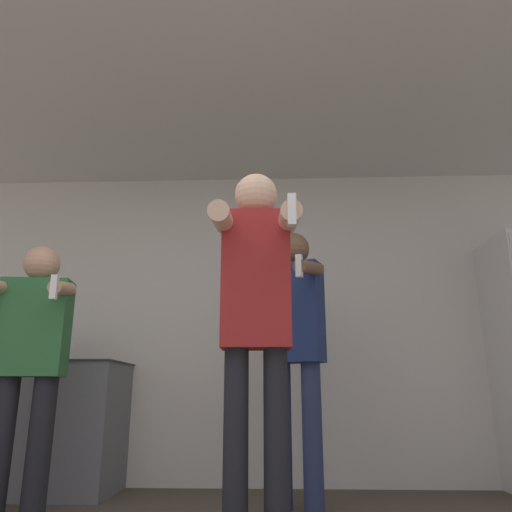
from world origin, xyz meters
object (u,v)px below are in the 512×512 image
at_px(bottle_brown_liquor, 58,351).
at_px(person_woman_foreground, 256,307).
at_px(bottle_red_label, 3,344).
at_px(person_spectator_back, 294,336).
at_px(person_man_side, 30,355).
at_px(bottle_dark_rum, 15,350).

bearing_deg(bottle_brown_liquor, person_woman_foreground, -42.58).
relative_size(bottle_red_label, person_spectator_back, 0.19).
bearing_deg(bottle_red_label, person_man_side, -51.95).
bearing_deg(bottle_brown_liquor, person_spectator_back, -14.29).
height_order(bottle_red_label, bottle_brown_liquor, bottle_red_label).
height_order(bottle_red_label, person_spectator_back, person_spectator_back).
distance_m(bottle_red_label, bottle_dark_rum, 0.11).
xyz_separation_m(bottle_dark_rum, person_man_side, (0.52, -0.78, -0.11)).
height_order(bottle_brown_liquor, person_spectator_back, person_spectator_back).
distance_m(bottle_brown_liquor, person_spectator_back, 1.84).
bearing_deg(person_man_side, bottle_brown_liquor, 102.83).
relative_size(bottle_red_label, bottle_brown_liquor, 1.34).
distance_m(bottle_red_label, bottle_brown_liquor, 0.44).
bearing_deg(person_woman_foreground, bottle_brown_liquor, 137.42).
relative_size(bottle_brown_liquor, person_man_side, 0.16).
bearing_deg(bottle_brown_liquor, bottle_dark_rum, -180.00).
height_order(bottle_red_label, person_woman_foreground, person_woman_foreground).
bearing_deg(bottle_dark_rum, bottle_red_label, 180.00).
distance_m(bottle_brown_liquor, person_woman_foreground, 2.14).
bearing_deg(person_spectator_back, bottle_dark_rum, 167.91).
xyz_separation_m(bottle_dark_rum, person_woman_foreground, (1.91, -1.44, 0.07)).
xyz_separation_m(bottle_red_label, bottle_dark_rum, (0.10, -0.00, -0.04)).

